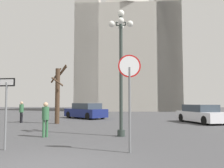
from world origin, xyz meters
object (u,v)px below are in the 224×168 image
at_px(stop_sign, 130,84).
at_px(pedestrian_standing, 21,110).
at_px(one_way_arrow_sign, 6,104).
at_px(parked_car_far_white, 202,114).
at_px(street_lamp, 121,57).
at_px(cathedral, 127,46).
at_px(pedestrian_walking, 45,116).
at_px(parked_car_near_navy, 86,111).
at_px(bare_tree, 58,93).

height_order(stop_sign, pedestrian_standing, stop_sign).
relative_size(one_way_arrow_sign, parked_car_far_white, 0.51).
bearing_deg(street_lamp, stop_sign, -85.17).
height_order(cathedral, stop_sign, cathedral).
height_order(cathedral, pedestrian_walking, cathedral).
height_order(stop_sign, parked_car_far_white, stop_sign).
bearing_deg(parked_car_far_white, one_way_arrow_sign, -133.48).
bearing_deg(one_way_arrow_sign, stop_sign, -3.34).
bearing_deg(stop_sign, one_way_arrow_sign, 176.66).
bearing_deg(cathedral, pedestrian_standing, -109.50).
xyz_separation_m(one_way_arrow_sign, street_lamp, (3.92, 3.33, 2.22)).
distance_m(parked_car_near_navy, pedestrian_standing, 6.46).
distance_m(cathedral, pedestrian_walking, 33.55).
relative_size(one_way_arrow_sign, pedestrian_walking, 1.53).
relative_size(parked_car_far_white, pedestrian_walking, 2.97).
xyz_separation_m(cathedral, stop_sign, (-0.67, -34.65, -9.43)).
distance_m(stop_sign, pedestrian_standing, 13.03).
relative_size(parked_car_near_navy, pedestrian_walking, 2.86).
xyz_separation_m(street_lamp, parked_car_near_navy, (-3.49, 11.56, -3.08)).
height_order(one_way_arrow_sign, bare_tree, bare_tree).
relative_size(stop_sign, pedestrian_standing, 1.96).
xyz_separation_m(stop_sign, street_lamp, (-0.30, 3.58, 1.56)).
relative_size(one_way_arrow_sign, bare_tree, 0.55).
xyz_separation_m(one_way_arrow_sign, pedestrian_walking, (0.43, 2.92, -0.59)).
bearing_deg(pedestrian_standing, pedestrian_walking, -59.41).
distance_m(stop_sign, bare_tree, 10.94).
height_order(street_lamp, bare_tree, street_lamp).
bearing_deg(pedestrian_walking, parked_car_near_navy, 89.98).
distance_m(cathedral, street_lamp, 32.07).
height_order(stop_sign, pedestrian_walking, stop_sign).
height_order(parked_car_near_navy, pedestrian_walking, pedestrian_walking).
relative_size(stop_sign, parked_car_near_navy, 0.69).
bearing_deg(street_lamp, pedestrian_standing, 139.08).
height_order(one_way_arrow_sign, parked_car_near_navy, one_way_arrow_sign).
xyz_separation_m(cathedral, street_lamp, (-0.97, -31.07, -7.87)).
distance_m(cathedral, bare_tree, 27.27).
xyz_separation_m(parked_car_far_white, pedestrian_standing, (-13.77, -0.58, 0.32)).
bearing_deg(stop_sign, cathedral, 88.89).
distance_m(pedestrian_walking, pedestrian_standing, 8.21).
height_order(street_lamp, pedestrian_walking, street_lamp).
relative_size(stop_sign, bare_tree, 0.72).
relative_size(bare_tree, pedestrian_standing, 2.73).
bearing_deg(pedestrian_standing, parked_car_near_navy, 49.57).
bearing_deg(pedestrian_standing, stop_sign, -52.06).
distance_m(parked_car_near_navy, pedestrian_walking, 11.98).
bearing_deg(bare_tree, stop_sign, -62.51).
distance_m(parked_car_near_navy, parked_car_far_white, 10.52).
height_order(bare_tree, pedestrian_walking, bare_tree).
distance_m(stop_sign, one_way_arrow_sign, 4.28).
distance_m(cathedral, one_way_arrow_sign, 36.19).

